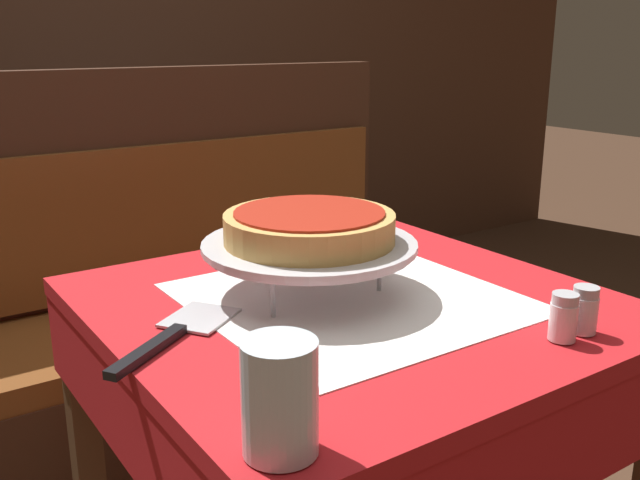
% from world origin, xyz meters
% --- Properties ---
extents(dining_table_front, '(0.77, 0.77, 0.73)m').
position_xyz_m(dining_table_front, '(0.00, 0.00, 0.62)').
color(dining_table_front, red).
rests_on(dining_table_front, ground_plane).
extents(dining_table_rear, '(0.68, 0.68, 0.72)m').
position_xyz_m(dining_table_rear, '(0.26, 1.55, 0.61)').
color(dining_table_rear, '#194799').
rests_on(dining_table_rear, ground_plane).
extents(booth_bench, '(1.51, 0.46, 1.05)m').
position_xyz_m(booth_bench, '(0.03, 0.82, 0.31)').
color(booth_bench, '#3D2316').
rests_on(booth_bench, ground_plane).
extents(back_wall_panel, '(6.00, 0.04, 2.40)m').
position_xyz_m(back_wall_panel, '(0.00, 2.03, 1.20)').
color(back_wall_panel, '#4C2D1E').
rests_on(back_wall_panel, ground_plane).
extents(pizza_pan_stand, '(0.35, 0.35, 0.09)m').
position_xyz_m(pizza_pan_stand, '(-0.04, 0.05, 0.81)').
color(pizza_pan_stand, '#ADADB2').
rests_on(pizza_pan_stand, dining_table_front).
extents(deep_dish_pizza, '(0.27, 0.27, 0.05)m').
position_xyz_m(deep_dish_pizza, '(-0.04, 0.05, 0.84)').
color(deep_dish_pizza, tan).
rests_on(deep_dish_pizza, pizza_pan_stand).
extents(pizza_server, '(0.25, 0.19, 0.01)m').
position_xyz_m(pizza_server, '(-0.30, 0.02, 0.73)').
color(pizza_server, '#BCBCC1').
rests_on(pizza_server, dining_table_front).
extents(water_glass_near, '(0.08, 0.08, 0.12)m').
position_xyz_m(water_glass_near, '(-0.32, -0.31, 0.79)').
color(water_glass_near, silver).
rests_on(water_glass_near, dining_table_front).
extents(salt_shaker, '(0.04, 0.04, 0.07)m').
position_xyz_m(salt_shaker, '(0.14, -0.30, 0.76)').
color(salt_shaker, silver).
rests_on(salt_shaker, dining_table_front).
extents(pepper_shaker, '(0.04, 0.04, 0.07)m').
position_xyz_m(pepper_shaker, '(0.19, -0.30, 0.76)').
color(pepper_shaker, silver).
rests_on(pepper_shaker, dining_table_front).
extents(condiment_caddy, '(0.13, 0.13, 0.17)m').
position_xyz_m(condiment_caddy, '(0.35, 1.60, 0.76)').
color(condiment_caddy, black).
rests_on(condiment_caddy, dining_table_rear).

